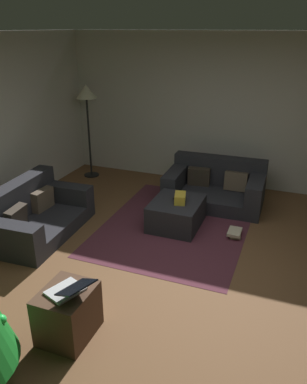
{
  "coord_description": "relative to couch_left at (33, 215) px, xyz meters",
  "views": [
    {
      "loc": [
        -3.53,
        -1.03,
        2.65
      ],
      "look_at": [
        0.6,
        0.58,
        0.75
      ],
      "focal_mm": 36.17,
      "sensor_mm": 36.0,
      "label": 1
    }
  ],
  "objects": [
    {
      "name": "tv_remote",
      "position": [
        0.97,
        -1.8,
        0.13
      ],
      "size": [
        0.07,
        0.16,
        0.02
      ],
      "primitive_type": "cube",
      "rotation": [
        0.0,
        0.0,
        0.1
      ],
      "color": "black",
      "rests_on": "ottoman"
    },
    {
      "name": "gift_box",
      "position": [
        0.88,
        -1.85,
        0.18
      ],
      "size": [
        0.28,
        0.2,
        0.13
      ],
      "primitive_type": "cube",
      "rotation": [
        0.0,
        0.0,
        0.25
      ],
      "color": "gold",
      "rests_on": "ottoman"
    },
    {
      "name": "laptop",
      "position": [
        -1.54,
        -1.6,
        0.28
      ],
      "size": [
        0.43,
        0.49,
        0.19
      ],
      "color": "silver",
      "rests_on": "side_table"
    },
    {
      "name": "couch_right",
      "position": [
        1.94,
        -2.13,
        -0.0
      ],
      "size": [
        1.01,
        1.54,
        0.68
      ],
      "rotation": [
        0.0,
        0.0,
        1.6
      ],
      "color": "#26262B",
      "rests_on": "ground_plane"
    },
    {
      "name": "book_stack",
      "position": [
        0.89,
        -2.64,
        -0.21
      ],
      "size": [
        0.3,
        0.19,
        0.09
      ],
      "color": "beige",
      "rests_on": "ground_plane"
    },
    {
      "name": "corner_partition",
      "position": [
        2.82,
        -2.25,
        1.04
      ],
      "size": [
        0.12,
        6.4,
        2.6
      ],
      "primitive_type": "cube",
      "color": "beige",
      "rests_on": "ground_plane"
    },
    {
      "name": "side_table",
      "position": [
        -1.51,
        -1.54,
        -0.02
      ],
      "size": [
        0.52,
        0.44,
        0.49
      ],
      "primitive_type": "cube",
      "color": "#4C3323",
      "rests_on": "ground_plane"
    },
    {
      "name": "couch_left",
      "position": [
        0.0,
        0.0,
        0.0
      ],
      "size": [
        1.6,
        0.98,
        0.7
      ],
      "rotation": [
        0.0,
        0.0,
        3.19
      ],
      "color": "#26262B",
      "rests_on": "ground_plane"
    },
    {
      "name": "ground_plane",
      "position": [
        -0.32,
        -2.25,
        -0.26
      ],
      "size": [
        6.4,
        6.4,
        0.0
      ],
      "primitive_type": "plane",
      "color": "brown"
    },
    {
      "name": "ottoman",
      "position": [
        0.89,
        -1.79,
        -0.07
      ],
      "size": [
        0.8,
        0.68,
        0.38
      ],
      "primitive_type": "cube",
      "color": "#26262B",
      "rests_on": "ground_plane"
    },
    {
      "name": "area_rug",
      "position": [
        0.89,
        -1.79,
        -0.26
      ],
      "size": [
        2.6,
        2.0,
        0.01
      ],
      "primitive_type": "cube",
      "color": "#522632",
      "rests_on": "ground_plane"
    },
    {
      "name": "corner_lamp",
      "position": [
        2.25,
        0.37,
        1.2
      ],
      "size": [
        0.36,
        0.36,
        1.71
      ],
      "color": "black",
      "rests_on": "ground_plane"
    }
  ]
}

